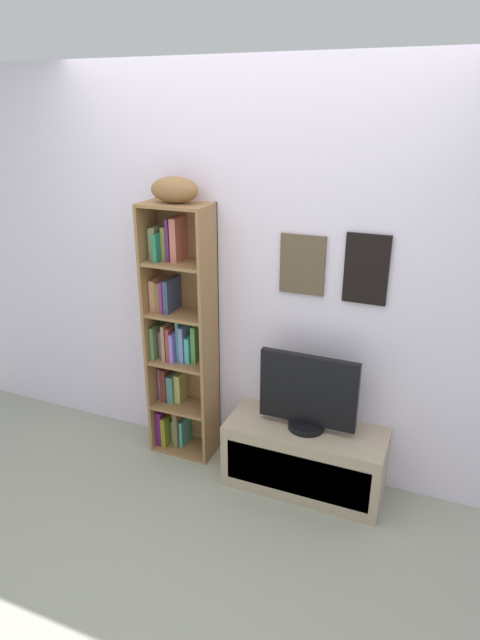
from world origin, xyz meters
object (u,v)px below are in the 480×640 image
at_px(football, 174,190).
at_px(tv_stand, 304,457).
at_px(television, 308,394).
at_px(bookshelf, 178,339).

relative_size(football, tv_stand, 0.30).
xyz_separation_m(football, television, (0.87, -0.07, -1.12)).
bearing_deg(football, bookshelf, 144.37).
height_order(football, tv_stand, football).
distance_m(football, television, 1.42).
height_order(football, television, football).
bearing_deg(football, television, -4.68).
distance_m(bookshelf, football, 0.96).
bearing_deg(bookshelf, television, -6.21).
distance_m(football, tv_stand, 1.79).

